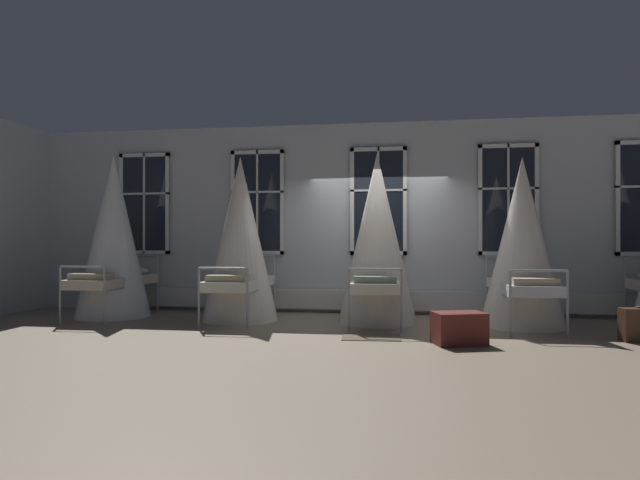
% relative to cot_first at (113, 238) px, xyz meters
% --- Properties ---
extents(ground, '(24.75, 24.75, 0.00)m').
position_rel_cot_first_xyz_m(ground, '(4.60, 0.07, -1.39)').
color(ground, gray).
extents(back_wall_with_windows, '(13.37, 0.10, 3.52)m').
position_rel_cot_first_xyz_m(back_wall_with_windows, '(4.60, 1.17, 0.37)').
color(back_wall_with_windows, silver).
rests_on(back_wall_with_windows, ground).
extents(window_bank, '(10.16, 0.10, 2.98)m').
position_rel_cot_first_xyz_m(window_bank, '(4.60, 1.05, -0.27)').
color(window_bank, black).
rests_on(window_bank, ground).
extents(cot_first, '(1.28, 1.94, 2.87)m').
position_rel_cot_first_xyz_m(cot_first, '(0.00, 0.00, 0.00)').
color(cot_first, '#9EA3A8').
rests_on(cot_first, ground).
extents(cot_second, '(1.28, 1.95, 2.76)m').
position_rel_cot_first_xyz_m(cot_second, '(2.33, -0.05, -0.06)').
color(cot_second, '#9EA3A8').
rests_on(cot_second, ground).
extents(cot_third, '(1.28, 1.93, 2.77)m').
position_rel_cot_first_xyz_m(cot_third, '(4.62, 0.00, -0.05)').
color(cot_third, '#9EA3A8').
rests_on(cot_third, ground).
extents(cot_fourth, '(1.28, 1.93, 2.64)m').
position_rel_cot_first_xyz_m(cot_fourth, '(6.88, -0.05, -0.11)').
color(cot_fourth, '#9EA3A8').
rests_on(cot_fourth, ground).
extents(rug_third, '(0.82, 0.59, 0.01)m').
position_rel_cot_first_xyz_m(rug_third, '(4.60, -1.35, -1.38)').
color(rug_third, brown).
rests_on(rug_third, ground).
extents(travel_trunk, '(0.73, 0.57, 0.41)m').
position_rel_cot_first_xyz_m(travel_trunk, '(5.74, -1.67, -1.18)').
color(travel_trunk, '#5B231E').
rests_on(travel_trunk, ground).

